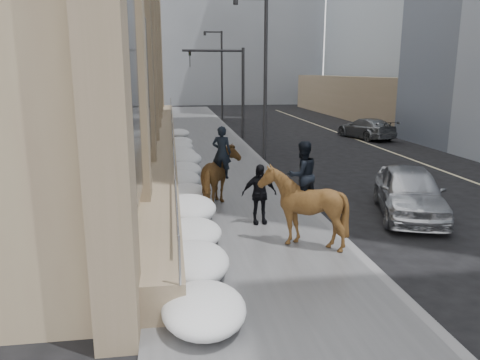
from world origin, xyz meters
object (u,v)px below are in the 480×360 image
object	(u,v)px
mounted_horse_left	(220,175)
mounted_horse_right	(302,203)
pedestrian	(259,194)
car_silver	(410,191)
car_grey	(366,128)

from	to	relation	value
mounted_horse_left	mounted_horse_right	size ratio (longest dim) A/B	0.98
pedestrian	car_silver	xyz separation A→B (m)	(4.91, 0.41, -0.21)
mounted_horse_left	car_silver	xyz separation A→B (m)	(5.85, -1.56, -0.37)
mounted_horse_right	car_grey	bearing A→B (deg)	-134.14
mounted_horse_left	car_silver	distance (m)	6.06
pedestrian	car_grey	distance (m)	20.28
mounted_horse_right	pedestrian	size ratio (longest dim) A/B	1.52
mounted_horse_right	car_grey	size ratio (longest dim) A/B	0.56
mounted_horse_right	pedestrian	bearing A→B (deg)	-85.47
pedestrian	car_silver	world-z (taller)	pedestrian
mounted_horse_left	car_grey	world-z (taller)	mounted_horse_left
mounted_horse_left	car_silver	bearing A→B (deg)	-177.03
mounted_horse_left	car_grey	size ratio (longest dim) A/B	0.55
mounted_horse_left	car_grey	distance (m)	19.19
pedestrian	car_grey	xyz separation A→B (m)	(10.66, 17.25, -0.31)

